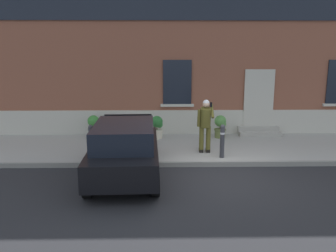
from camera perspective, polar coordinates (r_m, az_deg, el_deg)
name	(u,v)px	position (r m, az deg, el deg)	size (l,w,h in m)	color
ground_plane	(215,177)	(9.75, 7.60, -8.28)	(80.00, 80.00, 0.00)	#232326
sidewalk	(203,147)	(12.37, 5.68, -3.47)	(24.00, 3.60, 0.15)	#99968E
curb_edge	(210,164)	(10.60, 6.85, -6.14)	(24.00, 0.12, 0.15)	gray
building_facade	(198,42)	(14.40, 4.83, 13.42)	(24.00, 1.52, 7.50)	brown
entrance_stoop	(259,131)	(14.24, 14.48, -0.87)	(1.61, 0.64, 0.32)	#9E998E
hatchback_car_black	(125,149)	(9.58, -7.02, -3.67)	(1.91, 4.12, 1.50)	black
bollard_near_person	(222,140)	(10.88, 8.81, -2.23)	(0.15, 0.15, 1.04)	#333338
bollard_far_left	(91,140)	(10.93, -12.36, -2.31)	(0.15, 0.15, 1.04)	#333338
person_on_phone	(205,122)	(11.23, 6.08, 0.57)	(0.51, 0.51, 1.74)	#514C1E
planter_charcoal	(94,126)	(13.58, -11.94, 0.03)	(0.44, 0.44, 0.86)	#2D2D30
planter_cream	(157,127)	(13.15, -1.78, -0.10)	(0.44, 0.44, 0.86)	beige
planter_olive	(220,126)	(13.43, 8.51, 0.03)	(0.44, 0.44, 0.86)	#606B38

